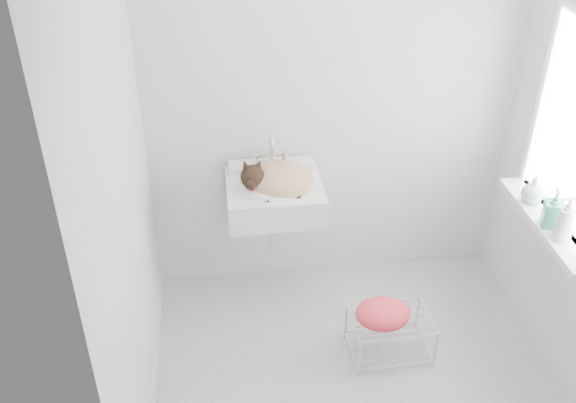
{
  "coord_description": "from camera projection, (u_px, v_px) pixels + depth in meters",
  "views": [
    {
      "loc": [
        -0.68,
        -2.43,
        2.79
      ],
      "look_at": [
        -0.33,
        0.5,
        0.88
      ],
      "focal_mm": 40.72,
      "sensor_mm": 36.0,
      "label": 1
    }
  ],
  "objects": [
    {
      "name": "bottle_c",
      "position": [
        530.0,
        202.0,
        3.57
      ],
      "size": [
        0.17,
        0.17,
        0.15
      ],
      "primitive_type": "imported",
      "rotation": [
        0.0,
        0.0,
        2.58
      ],
      "color": "#ABC8CF",
      "rests_on": "windowsill"
    },
    {
      "name": "cat",
      "position": [
        277.0,
        179.0,
        3.69
      ],
      "size": [
        0.43,
        0.37,
        0.25
      ],
      "rotation": [
        0.0,
        0.0,
        -0.14
      ],
      "color": "tan",
      "rests_on": "sink"
    },
    {
      "name": "towel",
      "position": [
        382.0,
        318.0,
        3.6
      ],
      "size": [
        0.31,
        0.23,
        0.13
      ],
      "primitive_type": "ellipsoid",
      "rotation": [
        0.0,
        0.0,
        -0.05
      ],
      "color": "#DB4E00",
      "rests_on": "wire_rack"
    },
    {
      "name": "bottle_b",
      "position": [
        549.0,
        225.0,
        3.38
      ],
      "size": [
        0.12,
        0.12,
        0.21
      ],
      "primitive_type": "imported",
      "rotation": [
        0.0,
        0.0,
        2.79
      ],
      "color": "teal",
      "rests_on": "windowsill"
    },
    {
      "name": "bottle_a",
      "position": [
        560.0,
        239.0,
        3.28
      ],
      "size": [
        0.09,
        0.09,
        0.21
      ],
      "primitive_type": "imported",
      "rotation": [
        0.0,
        0.0,
        4.59
      ],
      "color": "white",
      "rests_on": "windowsill"
    },
    {
      "name": "wire_rack",
      "position": [
        390.0,
        332.0,
        3.71
      ],
      "size": [
        0.45,
        0.32,
        0.26
      ],
      "primitive_type": "cube",
      "rotation": [
        0.0,
        0.0,
        0.04
      ],
      "color": "silver",
      "rests_on": "floor"
    },
    {
      "name": "faucet",
      "position": [
        271.0,
        147.0,
        3.8
      ],
      "size": [
        0.2,
        0.14,
        0.2
      ],
      "primitive_type": null,
      "color": "silver",
      "rests_on": "sink"
    },
    {
      "name": "back_wall",
      "position": [
        333.0,
        97.0,
        3.77
      ],
      "size": [
        2.2,
        0.02,
        2.5
      ],
      "primitive_type": "cube",
      "color": "silver",
      "rests_on": "ground"
    },
    {
      "name": "sink",
      "position": [
        274.0,
        184.0,
        3.73
      ],
      "size": [
        0.55,
        0.48,
        0.22
      ],
      "primitive_type": "cube",
      "color": "white",
      "rests_on": "back_wall"
    },
    {
      "name": "left_wall",
      "position": [
        124.0,
        204.0,
        2.82
      ],
      "size": [
        0.02,
        2.0,
        2.5
      ],
      "primitive_type": "cube",
      "color": "silver",
      "rests_on": "ground"
    },
    {
      "name": "windowsill",
      "position": [
        547.0,
        223.0,
        3.43
      ],
      "size": [
        0.16,
        0.88,
        0.04
      ],
      "primitive_type": "cube",
      "color": "white",
      "rests_on": "right_wall"
    },
    {
      "name": "floor",
      "position": [
        357.0,
        379.0,
        3.61
      ],
      "size": [
        2.2,
        2.0,
        0.02
      ],
      "primitive_type": "cube",
      "color": "#B1B1B2",
      "rests_on": "ground"
    }
  ]
}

